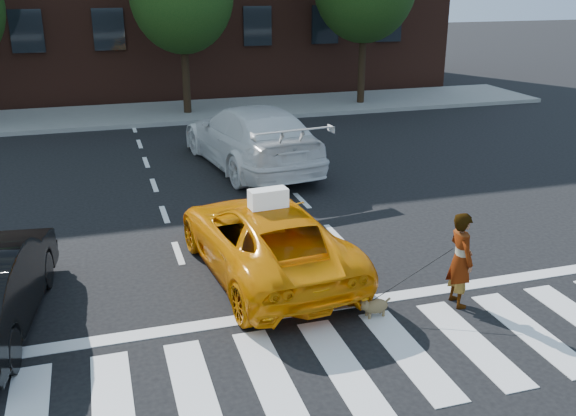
{
  "coord_description": "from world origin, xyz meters",
  "views": [
    {
      "loc": [
        -2.86,
        -6.88,
        4.96
      ],
      "look_at": [
        0.25,
        3.31,
        1.1
      ],
      "focal_mm": 40.0,
      "sensor_mm": 36.0,
      "label": 1
    }
  ],
  "objects": [
    {
      "name": "ground",
      "position": [
        0.0,
        0.0,
        0.0
      ],
      "size": [
        120.0,
        120.0,
        0.0
      ],
      "primitive_type": "plane",
      "color": "black",
      "rests_on": "ground"
    },
    {
      "name": "crosswalk",
      "position": [
        0.0,
        0.0,
        0.01
      ],
      "size": [
        13.0,
        2.4,
        0.01
      ],
      "primitive_type": "cube",
      "color": "silver",
      "rests_on": "ground"
    },
    {
      "name": "stop_line",
      "position": [
        0.0,
        1.6,
        0.01
      ],
      "size": [
        12.0,
        0.3,
        0.01
      ],
      "primitive_type": "cube",
      "color": "silver",
      "rests_on": "ground"
    },
    {
      "name": "sidewalk_far",
      "position": [
        0.0,
        17.5,
        0.07
      ],
      "size": [
        30.0,
        4.0,
        0.15
      ],
      "primitive_type": "cube",
      "color": "slate",
      "rests_on": "ground"
    },
    {
      "name": "taxi",
      "position": [
        -0.21,
        3.14,
        0.65
      ],
      "size": [
        2.57,
        4.83,
        1.29
      ],
      "primitive_type": "imported",
      "rotation": [
        0.0,
        0.0,
        3.24
      ],
      "color": "orange",
      "rests_on": "ground"
    },
    {
      "name": "white_suv",
      "position": [
        1.16,
        9.73,
        0.85
      ],
      "size": [
        3.14,
        6.13,
        1.7
      ],
      "primitive_type": "imported",
      "rotation": [
        0.0,
        0.0,
        3.27
      ],
      "color": "white",
      "rests_on": "ground"
    },
    {
      "name": "woman",
      "position": [
        2.41,
        1.1,
        0.78
      ],
      "size": [
        0.39,
        0.58,
        1.56
      ],
      "primitive_type": "imported",
      "rotation": [
        0.0,
        0.0,
        1.53
      ],
      "color": "#999999",
      "rests_on": "ground"
    },
    {
      "name": "dog",
      "position": [
        0.94,
        1.1,
        0.19
      ],
      "size": [
        0.57,
        0.24,
        0.33
      ],
      "rotation": [
        0.0,
        0.0,
        0.05
      ],
      "color": "olive",
      "rests_on": "ground"
    },
    {
      "name": "taxi_sign",
      "position": [
        -0.21,
        2.94,
        1.45
      ],
      "size": [
        0.67,
        0.34,
        0.32
      ],
      "primitive_type": "cube",
      "rotation": [
        0.0,
        0.0,
        3.24
      ],
      "color": "white",
      "rests_on": "taxi"
    }
  ]
}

